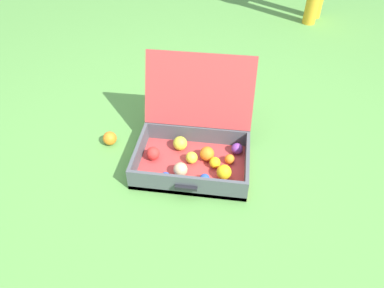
{
  "coord_description": "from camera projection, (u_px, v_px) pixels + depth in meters",
  "views": [
    {
      "loc": [
        0.15,
        -1.31,
        1.36
      ],
      "look_at": [
        -0.04,
        0.02,
        0.17
      ],
      "focal_mm": 32.71,
      "sensor_mm": 36.0,
      "label": 1
    }
  ],
  "objects": [
    {
      "name": "ground_plane",
      "position": [
        199.0,
        171.0,
        1.89
      ],
      "size": [
        16.0,
        16.0,
        0.0
      ],
      "primitive_type": "plane",
      "color": "#569342"
    },
    {
      "name": "open_suitcase",
      "position": [
        195.0,
        143.0,
        1.89
      ],
      "size": [
        0.6,
        0.59,
        0.5
      ],
      "color": "#B23838",
      "rests_on": "ground"
    },
    {
      "name": "stray_ball_on_grass",
      "position": [
        110.0,
        138.0,
        2.03
      ],
      "size": [
        0.08,
        0.08,
        0.08
      ],
      "primitive_type": "sphere",
      "color": "orange",
      "rests_on": "ground"
    }
  ]
}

